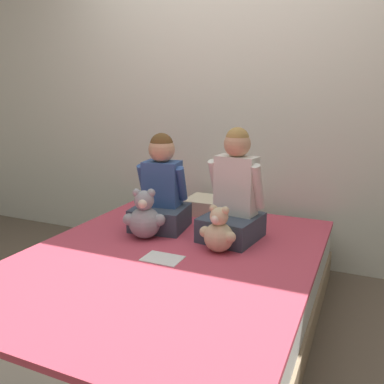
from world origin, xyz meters
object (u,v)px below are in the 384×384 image
Objects in this scene: sign_card at (162,258)px; pillow_at_headboard at (220,207)px; child_on_left at (161,190)px; teddy_bear_held_by_left_child at (145,218)px; child_on_right at (234,196)px; teddy_bear_held_by_right_child at (219,232)px; bed at (168,289)px.

pillow_at_headboard is at bearing 89.94° from sign_card.
child_on_left is 0.26m from teddy_bear_held_by_left_child.
child_on_right reaches higher than teddy_bear_held_by_right_child.
child_on_right is 0.56m from teddy_bear_held_by_left_child.
bed is 0.87m from pillow_at_headboard.
pillow_at_headboard is at bearing 90.00° from bed.
child_on_right is at bearing 4.29° from teddy_bear_held_by_left_child.
teddy_bear_held_by_left_child is 0.69m from pillow_at_headboard.
teddy_bear_held_by_right_child is 1.27× the size of sign_card.
child_on_right is (0.24, 0.41, 0.46)m from bed.
child_on_left reaches higher than bed.
child_on_right reaches higher than pillow_at_headboard.
teddy_bear_held_by_right_child reaches higher than sign_card.
bed is at bearing -65.20° from child_on_left.
sign_card is (0.25, -0.47, -0.25)m from child_on_left.
teddy_bear_held_by_right_child is at bearing -70.27° from pillow_at_headboard.
child_on_left reaches higher than pillow_at_headboard.
pillow_at_headboard is at bearing 128.34° from child_on_right.
sign_card is (-0.24, -0.47, -0.26)m from child_on_right.
child_on_left is at bearing 118.34° from sign_card.
teddy_bear_held_by_right_child reaches higher than pillow_at_headboard.
child_on_right reaches higher than sign_card.
child_on_left is 0.52m from pillow_at_headboard.
teddy_bear_held_by_right_child is at bearing -82.95° from child_on_right.
child_on_left is at bearing -121.26° from pillow_at_headboard.
child_on_right is at bearing 62.65° from sign_card.
child_on_left is at bearing 70.37° from teddy_bear_held_by_left_child.
teddy_bear_held_by_right_child is 0.34m from sign_card.
child_on_right is 3.19× the size of sign_card.
teddy_bear_held_by_right_child is at bearing 35.12° from bed.
teddy_bear_held_by_left_child is (-0.49, -0.23, -0.13)m from child_on_right.
pillow_at_headboard is at bearing 118.42° from teddy_bear_held_by_right_child.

